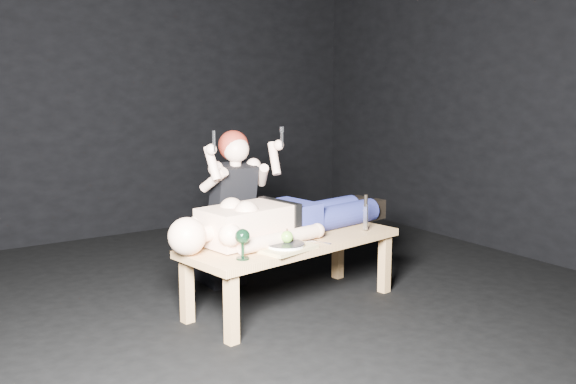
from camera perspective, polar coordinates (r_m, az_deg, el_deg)
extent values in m
plane|color=black|center=(4.24, -2.56, -10.33)|extent=(5.00, 5.00, 0.00)
plane|color=black|center=(6.25, -14.78, 9.94)|extent=(5.00, 0.00, 5.00)
cube|color=tan|center=(4.24, 0.38, -7.11)|extent=(1.55, 0.77, 0.45)
cube|color=tan|center=(3.92, -0.24, -4.94)|extent=(0.39, 0.32, 0.02)
cylinder|color=white|center=(3.92, -0.24, -4.67)|extent=(0.27, 0.27, 0.02)
sphere|color=#589925|center=(3.92, -0.08, -3.97)|extent=(0.07, 0.07, 0.07)
cube|color=#B2B2B7|center=(3.86, -1.70, -5.31)|extent=(0.02, 0.16, 0.01)
cube|color=#B2B2B7|center=(4.09, 2.90, -4.43)|extent=(0.06, 0.15, 0.01)
cube|color=#B2B2B7|center=(4.11, 1.51, -4.36)|extent=(0.14, 0.09, 0.01)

